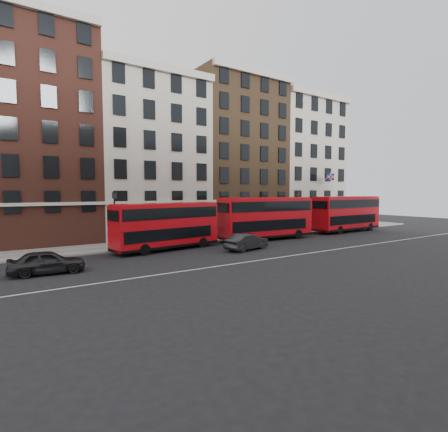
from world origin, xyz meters
TOP-DOWN VIEW (x-y plane):
  - ground at (0.00, 0.00)m, footprint 120.00×120.00m
  - pavement at (0.00, 10.50)m, footprint 80.00×5.00m
  - kerb at (0.00, 8.00)m, footprint 80.00×0.30m
  - road_centre_line at (0.00, -2.00)m, footprint 70.00×0.12m
  - building_terrace at (-0.31, 17.88)m, footprint 64.00×11.95m
  - bus_b at (-2.73, 6.52)m, footprint 10.46×3.85m
  - bus_c at (9.24, 6.53)m, footprint 11.34×3.29m
  - bus_d at (23.35, 6.52)m, footprint 11.32×3.12m
  - car_rear at (-13.11, 2.27)m, footprint 4.73×2.24m
  - car_front at (3.34, 2.39)m, footprint 4.84×2.59m
  - lamp_post_left at (-6.69, 8.90)m, footprint 0.44×0.44m
  - lamp_post_right at (16.85, 9.18)m, footprint 0.44×0.44m
  - traffic_light at (24.85, 8.48)m, footprint 0.25×0.45m
  - iron_railings at (0.00, 12.70)m, footprint 6.60×0.06m

SIDE VIEW (x-z plane):
  - ground at x=0.00m, z-range 0.00..0.00m
  - road_centre_line at x=0.00m, z-range 0.00..0.01m
  - pavement at x=0.00m, z-range 0.00..0.15m
  - kerb at x=0.00m, z-range 0.00..0.16m
  - iron_railings at x=0.00m, z-range 0.15..1.15m
  - car_front at x=3.34m, z-range 0.00..1.51m
  - car_rear at x=-13.11m, z-range 0.00..1.56m
  - bus_b at x=-2.73m, z-range 0.16..4.46m
  - traffic_light at x=24.85m, z-range 0.81..4.08m
  - bus_c at x=9.24m, z-range 0.17..4.88m
  - bus_d at x=23.35m, z-range 0.17..4.89m
  - lamp_post_left at x=-6.69m, z-range 0.42..5.74m
  - lamp_post_right at x=16.85m, z-range 0.42..5.74m
  - building_terrace at x=-0.31m, z-range -0.76..21.24m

